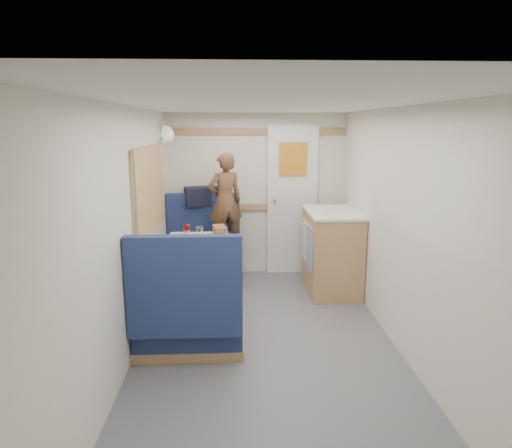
{
  "coord_description": "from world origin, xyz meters",
  "views": [
    {
      "loc": [
        -0.26,
        -3.38,
        1.85
      ],
      "look_at": [
        -0.06,
        0.9,
        0.92
      ],
      "focal_mm": 32.0,
      "sensor_mm": 36.0,
      "label": 1
    }
  ],
  "objects_px": {
    "orange_fruit": "(210,240)",
    "duffel_bag": "(204,196)",
    "bench_near": "(189,318)",
    "tumbler_left": "(180,241)",
    "tray": "(207,251)",
    "pepper_grinder": "(196,239)",
    "dinette_table": "(197,257)",
    "beer_glass": "(219,235)",
    "galley_counter": "(331,250)",
    "salt_grinder": "(196,241)",
    "person": "(225,201)",
    "tumbler_mid": "(187,229)",
    "dome_light": "(165,134)",
    "bread_loaf": "(220,231)",
    "tumbler_right": "(200,232)",
    "cheese_block": "(204,241)",
    "wine_glass": "(187,228)",
    "bench_far": "(203,258)"
  },
  "relations": [
    {
      "from": "orange_fruit",
      "to": "duffel_bag",
      "type": "bearing_deg",
      "value": 95.73
    },
    {
      "from": "bench_near",
      "to": "tumbler_left",
      "type": "height_order",
      "value": "bench_near"
    },
    {
      "from": "tray",
      "to": "pepper_grinder",
      "type": "height_order",
      "value": "pepper_grinder"
    },
    {
      "from": "dinette_table",
      "to": "beer_glass",
      "type": "bearing_deg",
      "value": 24.55
    },
    {
      "from": "galley_counter",
      "to": "beer_glass",
      "type": "distance_m",
      "value": 1.35
    },
    {
      "from": "bench_near",
      "to": "salt_grinder",
      "type": "height_order",
      "value": "bench_near"
    },
    {
      "from": "person",
      "to": "pepper_grinder",
      "type": "relative_size",
      "value": 11.65
    },
    {
      "from": "tumbler_mid",
      "to": "beer_glass",
      "type": "bearing_deg",
      "value": -33.25
    },
    {
      "from": "dome_light",
      "to": "beer_glass",
      "type": "relative_size",
      "value": 2.21
    },
    {
      "from": "bench_near",
      "to": "salt_grinder",
      "type": "bearing_deg",
      "value": 89.56
    },
    {
      "from": "pepper_grinder",
      "to": "tray",
      "type": "bearing_deg",
      "value": -69.28
    },
    {
      "from": "bread_loaf",
      "to": "dinette_table",
      "type": "bearing_deg",
      "value": -126.94
    },
    {
      "from": "tumbler_right",
      "to": "bread_loaf",
      "type": "bearing_deg",
      "value": 23.16
    },
    {
      "from": "duffel_bag",
      "to": "bread_loaf",
      "type": "distance_m",
      "value": 0.88
    },
    {
      "from": "galley_counter",
      "to": "duffel_bag",
      "type": "height_order",
      "value": "duffel_bag"
    },
    {
      "from": "cheese_block",
      "to": "dinette_table",
      "type": "bearing_deg",
      "value": 129.27
    },
    {
      "from": "tumbler_mid",
      "to": "beer_glass",
      "type": "distance_m",
      "value": 0.42
    },
    {
      "from": "salt_grinder",
      "to": "wine_glass",
      "type": "bearing_deg",
      "value": 114.49
    },
    {
      "from": "duffel_bag",
      "to": "bread_loaf",
      "type": "bearing_deg",
      "value": -91.51
    },
    {
      "from": "galley_counter",
      "to": "pepper_grinder",
      "type": "distance_m",
      "value": 1.61
    },
    {
      "from": "duffel_bag",
      "to": "tumbler_mid",
      "type": "distance_m",
      "value": 0.83
    },
    {
      "from": "wine_glass",
      "to": "pepper_grinder",
      "type": "bearing_deg",
      "value": -55.44
    },
    {
      "from": "bench_far",
      "to": "beer_glass",
      "type": "bearing_deg",
      "value": -73.54
    },
    {
      "from": "tray",
      "to": "orange_fruit",
      "type": "bearing_deg",
      "value": 87.26
    },
    {
      "from": "tumbler_right",
      "to": "beer_glass",
      "type": "relative_size",
      "value": 1.25
    },
    {
      "from": "galley_counter",
      "to": "salt_grinder",
      "type": "bearing_deg",
      "value": -155.33
    },
    {
      "from": "salt_grinder",
      "to": "tumbler_mid",
      "type": "bearing_deg",
      "value": 106.21
    },
    {
      "from": "dome_light",
      "to": "beer_glass",
      "type": "height_order",
      "value": "dome_light"
    },
    {
      "from": "tumbler_left",
      "to": "tumbler_right",
      "type": "bearing_deg",
      "value": 66.93
    },
    {
      "from": "bench_far",
      "to": "dome_light",
      "type": "bearing_deg",
      "value": -177.88
    },
    {
      "from": "tray",
      "to": "cheese_block",
      "type": "bearing_deg",
      "value": 99.81
    },
    {
      "from": "dome_light",
      "to": "duffel_bag",
      "type": "height_order",
      "value": "dome_light"
    },
    {
      "from": "bench_near",
      "to": "duffel_bag",
      "type": "height_order",
      "value": "duffel_bag"
    },
    {
      "from": "tray",
      "to": "tumbler_mid",
      "type": "relative_size",
      "value": 3.03
    },
    {
      "from": "tray",
      "to": "duffel_bag",
      "type": "bearing_deg",
      "value": 94.31
    },
    {
      "from": "dinette_table",
      "to": "bench_far",
      "type": "bearing_deg",
      "value": 90.0
    },
    {
      "from": "dome_light",
      "to": "wine_glass",
      "type": "height_order",
      "value": "dome_light"
    },
    {
      "from": "tumbler_mid",
      "to": "orange_fruit",
      "type": "bearing_deg",
      "value": -59.42
    },
    {
      "from": "dome_light",
      "to": "tumbler_mid",
      "type": "height_order",
      "value": "dome_light"
    },
    {
      "from": "wine_glass",
      "to": "tumbler_mid",
      "type": "bearing_deg",
      "value": 97.54
    },
    {
      "from": "tray",
      "to": "orange_fruit",
      "type": "height_order",
      "value": "orange_fruit"
    },
    {
      "from": "tray",
      "to": "pepper_grinder",
      "type": "xyz_separation_m",
      "value": [
        -0.12,
        0.32,
        0.04
      ]
    },
    {
      "from": "wine_glass",
      "to": "beer_glass",
      "type": "xyz_separation_m",
      "value": [
        0.32,
        0.0,
        -0.08
      ]
    },
    {
      "from": "bench_near",
      "to": "beer_glass",
      "type": "xyz_separation_m",
      "value": [
        0.23,
        0.97,
        0.47
      ]
    },
    {
      "from": "tumbler_mid",
      "to": "tray",
      "type": "bearing_deg",
      "value": -70.05
    },
    {
      "from": "galley_counter",
      "to": "tumbler_left",
      "type": "distance_m",
      "value": 1.78
    },
    {
      "from": "duffel_bag",
      "to": "pepper_grinder",
      "type": "distance_m",
      "value": 1.19
    },
    {
      "from": "person",
      "to": "bread_loaf",
      "type": "bearing_deg",
      "value": 63.7
    },
    {
      "from": "tumbler_right",
      "to": "bread_loaf",
      "type": "height_order",
      "value": "tumbler_right"
    },
    {
      "from": "salt_grinder",
      "to": "cheese_block",
      "type": "bearing_deg",
      "value": 15.96
    }
  ]
}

